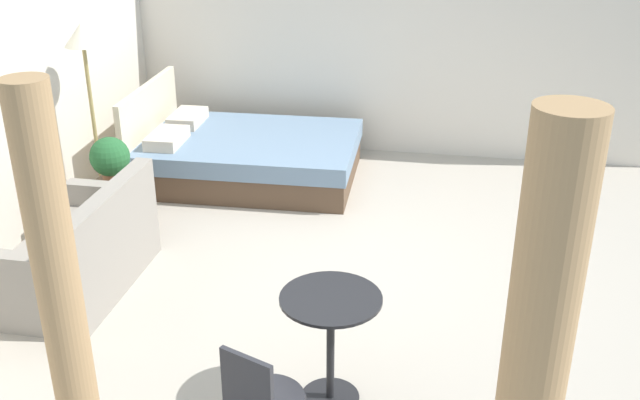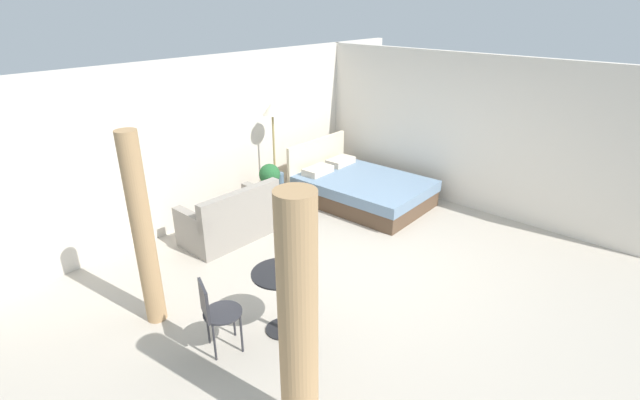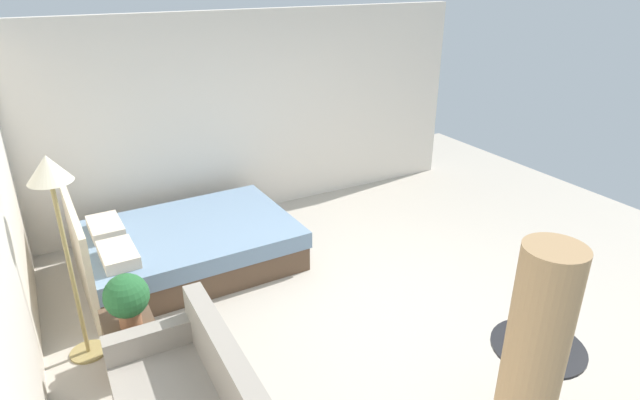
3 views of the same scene
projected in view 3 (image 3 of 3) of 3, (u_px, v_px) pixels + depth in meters
name	position (u px, v px, depth m)	size (l,w,h in m)	color
ground_plane	(376.00, 308.00, 5.20)	(8.62, 8.96, 0.02)	#B2A899
wall_right	(259.00, 114.00, 6.92)	(0.12, 5.96, 2.61)	silver
bed	(184.00, 246.00, 5.80)	(1.63, 2.28, 0.99)	brown
nightstand	(131.00, 341.00, 4.37)	(0.46, 0.39, 0.46)	brown
potted_plant	(127.00, 297.00, 4.10)	(0.35, 0.35, 0.44)	#935B3D
vase	(125.00, 298.00, 4.34)	(0.14, 0.14, 0.23)	slate
floor_lamp	(53.00, 192.00, 3.97)	(0.33, 0.33, 1.81)	#99844C
balcony_table	(533.00, 373.00, 3.62)	(0.62, 0.62, 0.75)	black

